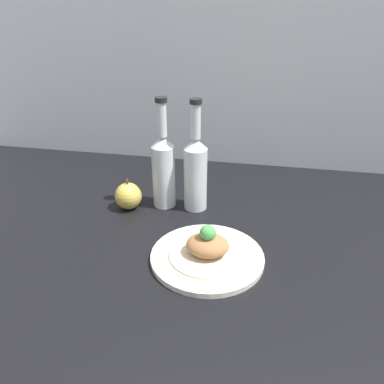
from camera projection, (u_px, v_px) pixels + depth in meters
ground_plane at (205, 258)px, 84.35cm from camera, size 180.00×110.00×4.00cm
wall_backsplash at (236, 37)px, 112.01cm from camera, size 180.00×3.00×80.00cm
plate at (207, 256)px, 80.22cm from camera, size 24.34×24.34×1.46cm
plated_food at (207, 246)px, 79.02cm from camera, size 16.56×16.56×7.29cm
cider_bottle_left at (163, 168)px, 97.45cm from camera, size 6.06×6.06×29.22cm
cider_bottle_right at (196, 170)px, 96.00cm from camera, size 6.06×6.06×29.22cm
apple at (128, 196)px, 99.07cm from camera, size 7.13×7.13×8.49cm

